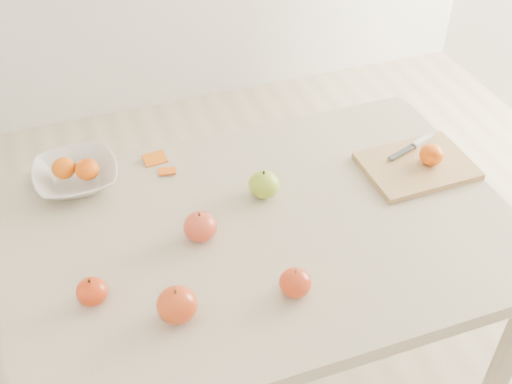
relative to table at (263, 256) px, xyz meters
name	(u,v)px	position (x,y,z in m)	size (l,w,h in m)	color
table	(263,256)	(0.00, 0.00, 0.00)	(1.20, 0.80, 0.75)	#C6AF95
cutting_board	(417,166)	(0.46, 0.07, 0.11)	(0.28, 0.20, 0.02)	tan
board_tangerine	(431,155)	(0.49, 0.06, 0.14)	(0.06, 0.06, 0.05)	red
fruit_bowl	(76,176)	(-0.39, 0.31, 0.12)	(0.21, 0.21, 0.05)	silver
bowl_tangerine_near	(64,168)	(-0.42, 0.32, 0.15)	(0.06, 0.06, 0.05)	#C84E07
bowl_tangerine_far	(87,169)	(-0.36, 0.29, 0.15)	(0.06, 0.06, 0.05)	#E75608
orange_peel_a	(155,160)	(-0.19, 0.34, 0.10)	(0.06, 0.04, 0.00)	#D55D0F
orange_peel_b	(167,172)	(-0.17, 0.28, 0.10)	(0.04, 0.04, 0.00)	#E95A10
paring_knife	(420,142)	(0.50, 0.14, 0.12)	(0.17, 0.07, 0.01)	white
apple_green	(264,184)	(0.04, 0.11, 0.13)	(0.08, 0.08, 0.07)	#6B9617
apple_red_c	(177,305)	(-0.26, -0.19, 0.14)	(0.08, 0.08, 0.08)	maroon
apple_red_e	(295,283)	(0.00, -0.21, 0.13)	(0.07, 0.07, 0.06)	maroon
apple_red_d	(92,291)	(-0.41, -0.09, 0.13)	(0.07, 0.07, 0.06)	#901002
apple_red_b	(200,227)	(-0.15, 0.02, 0.13)	(0.08, 0.08, 0.07)	#A4121F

